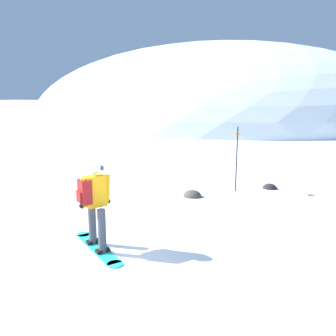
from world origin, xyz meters
name	(u,v)px	position (x,y,z in m)	size (l,w,h in m)	color
ground_plane	(95,271)	(0.00, 0.00, 0.00)	(300.00, 300.00, 0.00)	white
ridge_peak_main	(217,120)	(-6.73, 36.17, 0.00)	(42.41, 38.17, 16.86)	white
ridge_peak_far	(107,111)	(-30.47, 50.95, 0.00)	(24.91, 22.42, 10.61)	white
snowboarder_main	(94,202)	(-0.45, 0.73, 0.92)	(1.55, 1.19, 1.71)	#23B7A3
piste_marker_near	(237,154)	(1.23, 5.76, 1.13)	(0.20, 0.20, 1.99)	black
rock_dark	(270,188)	(2.17, 6.46, 0.00)	(0.44, 0.38, 0.31)	#282628
rock_small	(192,197)	(0.20, 4.74, 0.00)	(0.54, 0.46, 0.38)	#4C4742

